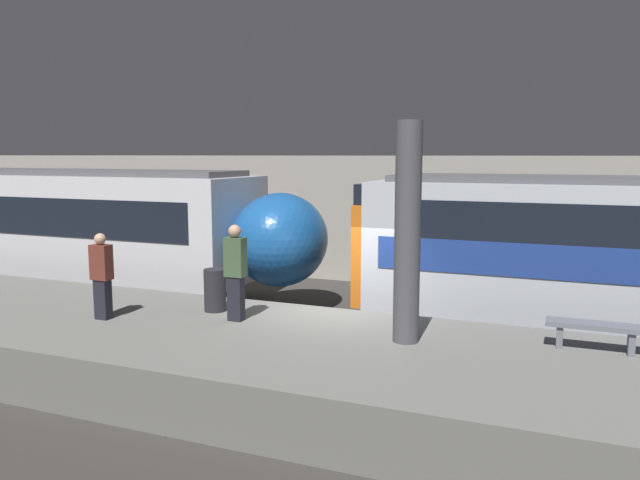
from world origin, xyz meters
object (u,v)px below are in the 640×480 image
object	(u,v)px
trash_bin	(215,290)
train_modern	(27,226)
platform_bench	(595,330)
person_walking	(102,274)
support_pillar_near	(407,233)
person_waiting	(235,270)

from	to	relation	value
trash_bin	train_modern	bearing A→B (deg)	157.26
platform_bench	train_modern	bearing A→B (deg)	166.98
train_modern	person_walking	bearing A→B (deg)	-34.62
platform_bench	person_walking	bearing A→B (deg)	-170.49
support_pillar_near	person_waiting	size ratio (longest dim) A/B	2.01
support_pillar_near	person_waiting	bearing A→B (deg)	178.58
train_modern	person_waiting	distance (m)	10.79
person_waiting	person_walking	xyz separation A→B (m)	(-2.40, -0.86, -0.11)
person_waiting	person_walking	world-z (taller)	person_waiting
support_pillar_near	train_modern	size ratio (longest dim) A/B	0.19
support_pillar_near	train_modern	distance (m)	13.94
support_pillar_near	train_modern	world-z (taller)	support_pillar_near
person_waiting	train_modern	bearing A→B (deg)	156.45
trash_bin	platform_bench	bearing A→B (deg)	0.84
person_waiting	platform_bench	distance (m)	6.28
platform_bench	trash_bin	bearing A→B (deg)	-179.16
person_waiting	trash_bin	world-z (taller)	person_waiting
person_waiting	platform_bench	bearing A→B (deg)	5.38
train_modern	person_walking	xyz separation A→B (m)	(7.49, -5.17, -0.03)
train_modern	platform_bench	distance (m)	16.55
support_pillar_near	person_walking	world-z (taller)	support_pillar_near
person_waiting	trash_bin	bearing A→B (deg)	147.49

